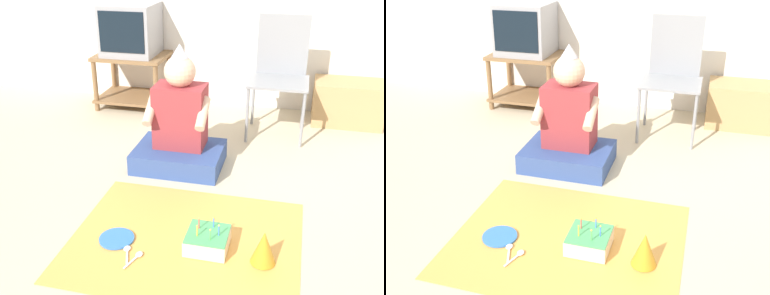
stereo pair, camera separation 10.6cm
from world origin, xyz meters
TOP-DOWN VIEW (x-y plane):
  - ground_plane at (0.00, 0.00)m, footprint 16.00×16.00m
  - tv_stand at (-1.19, 1.75)m, footprint 0.64×0.49m
  - tv at (-1.19, 1.76)m, footprint 0.46×0.46m
  - folding_chair at (0.16, 1.45)m, footprint 0.46×0.43m
  - cardboard_box_stack at (0.73, 1.78)m, footprint 0.57×0.38m
  - person_seated at (-0.46, 0.68)m, footprint 0.60×0.45m
  - party_cloth at (-0.20, -0.17)m, footprint 1.21×0.99m
  - birthday_cake at (-0.07, -0.21)m, footprint 0.22×0.22m
  - party_hat_blue at (0.22, -0.26)m, footprint 0.13×0.13m
  - paper_plate at (-0.56, -0.26)m, footprint 0.19×0.19m
  - plastic_spoon_near at (-0.47, -0.34)m, footprint 0.06×0.14m
  - plastic_spoon_far at (-0.40, -0.37)m, footprint 0.06×0.14m

SIDE VIEW (x-z plane):
  - ground_plane at x=0.00m, z-range 0.00..0.00m
  - party_cloth at x=-0.20m, z-range 0.00..0.01m
  - paper_plate at x=-0.56m, z-range 0.01..0.02m
  - plastic_spoon_near at x=-0.47m, z-range 0.01..0.02m
  - plastic_spoon_far at x=-0.40m, z-range 0.01..0.02m
  - birthday_cake at x=-0.07m, z-range -0.03..0.13m
  - party_hat_blue at x=0.22m, z-range 0.01..0.18m
  - cardboard_box_stack at x=0.73m, z-range 0.00..0.36m
  - person_seated at x=-0.46m, z-range -0.15..0.70m
  - tv_stand at x=-1.19m, z-range 0.05..0.54m
  - folding_chair at x=0.16m, z-range 0.07..0.99m
  - tv at x=-1.19m, z-range 0.49..0.94m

